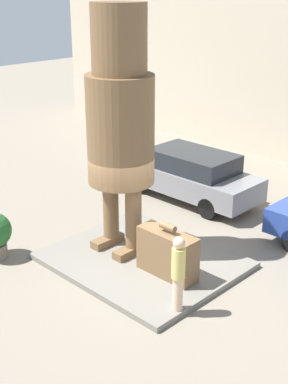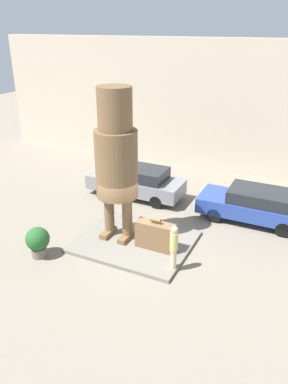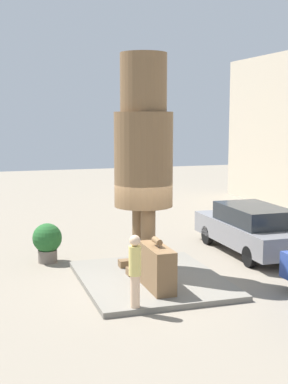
% 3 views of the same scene
% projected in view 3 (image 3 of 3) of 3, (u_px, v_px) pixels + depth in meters
% --- Properties ---
extents(ground_plane, '(60.00, 60.00, 0.00)m').
position_uv_depth(ground_plane, '(151.00, 282.00, 13.97)').
color(ground_plane, gray).
extents(pedestal, '(4.31, 3.58, 0.14)m').
position_uv_depth(pedestal, '(151.00, 279.00, 13.96)').
color(pedestal, slate).
rests_on(pedestal, ground_plane).
extents(statue_figure, '(1.57, 1.57, 5.79)m').
position_uv_depth(statue_figure, '(143.00, 146.00, 14.17)').
color(statue_figure, brown).
rests_on(statue_figure, pedestal).
extents(giant_suitcase, '(1.46, 0.50, 1.26)m').
position_uv_depth(giant_suitcase, '(157.00, 267.00, 12.95)').
color(giant_suitcase, brown).
rests_on(giant_suitcase, pedestal).
extents(tourist, '(0.28, 0.28, 1.63)m').
position_uv_depth(tourist, '(135.00, 268.00, 11.62)').
color(tourist, beige).
rests_on(tourist, pedestal).
extents(parked_car_grey, '(4.71, 1.73, 1.54)m').
position_uv_depth(parked_car_grey, '(250.00, 228.00, 16.81)').
color(parked_car_grey, gray).
rests_on(parked_car_grey, ground_plane).
extents(planter_pot, '(0.87, 0.87, 1.17)m').
position_uv_depth(planter_pot, '(47.00, 241.00, 15.79)').
color(planter_pot, '#70665B').
rests_on(planter_pot, ground_plane).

